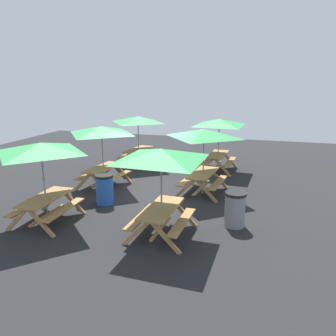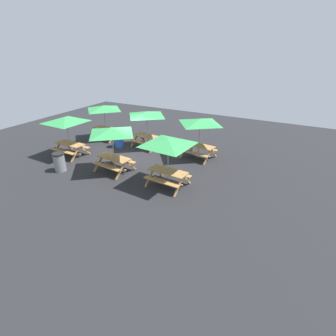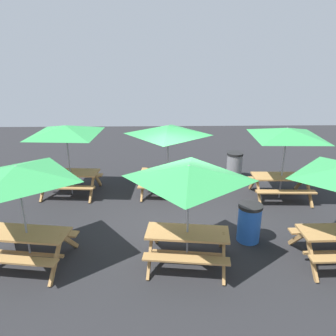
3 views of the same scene
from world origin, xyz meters
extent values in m
plane|color=#232326|center=(0.00, 0.00, 0.00)|extent=(24.00, 24.00, 0.00)
cube|color=#A87A44|center=(3.51, -1.91, 0.74)|extent=(1.85, 0.83, 0.05)
cube|color=#A87A44|center=(3.47, -2.46, 0.45)|extent=(1.81, 0.39, 0.04)
cube|color=#A87A44|center=(3.55, -1.36, 0.45)|extent=(1.81, 0.39, 0.04)
cube|color=#A87A44|center=(2.71, -2.22, 0.37)|extent=(0.12, 0.80, 0.81)
cube|color=#A87A44|center=(2.76, -1.49, 0.37)|extent=(0.12, 0.80, 0.81)
cube|color=#A87A44|center=(4.26, -2.33, 0.37)|extent=(0.12, 0.80, 0.81)
cube|color=#A87A44|center=(4.32, -1.60, 0.37)|extent=(0.12, 0.80, 0.81)
cube|color=#A87A44|center=(3.51, -1.91, 0.22)|extent=(1.56, 0.18, 0.06)
cylinder|color=gray|center=(3.51, -1.91, 1.15)|extent=(0.04, 0.04, 2.30)
pyramid|color=green|center=(3.51, -1.91, 2.16)|extent=(2.82, 2.82, 0.28)
cube|color=#A87A44|center=(0.33, -1.82, 0.74)|extent=(1.87, 0.90, 0.05)
cube|color=#A87A44|center=(0.27, -2.36, 0.45)|extent=(1.82, 0.46, 0.04)
cube|color=#A87A44|center=(0.39, -1.27, 0.45)|extent=(1.82, 0.46, 0.04)
cube|color=#A87A44|center=(-0.48, -2.09, 0.37)|extent=(0.15, 0.80, 0.81)
cube|color=#A87A44|center=(-0.40, -1.37, 0.37)|extent=(0.15, 0.80, 0.81)
cube|color=#A87A44|center=(1.07, -2.27, 0.37)|extent=(0.15, 0.80, 0.81)
cube|color=#A87A44|center=(1.15, -1.54, 0.37)|extent=(0.15, 0.80, 0.81)
cube|color=#A87A44|center=(0.33, -1.82, 0.22)|extent=(1.56, 0.25, 0.06)
cylinder|color=gray|center=(0.33, -1.82, 1.15)|extent=(0.04, 0.04, 2.30)
pyramid|color=green|center=(0.33, -1.82, 2.16)|extent=(2.21, 2.21, 0.28)
cube|color=#A87A44|center=(3.49, 1.84, 0.74)|extent=(1.88, 0.95, 0.05)
cube|color=#A87A44|center=(3.41, 1.30, 0.45)|extent=(1.82, 0.52, 0.04)
cube|color=#A87A44|center=(3.57, 2.39, 0.45)|extent=(1.82, 0.52, 0.04)
cube|color=#A87A44|center=(2.67, 1.59, 0.37)|extent=(0.17, 0.80, 0.81)
cube|color=#A87A44|center=(2.77, 2.32, 0.37)|extent=(0.17, 0.80, 0.81)
cube|color=#A87A44|center=(4.21, 1.37, 0.37)|extent=(0.17, 0.80, 0.81)
cube|color=#A87A44|center=(4.32, 2.09, 0.37)|extent=(0.17, 0.80, 0.81)
cube|color=#A87A44|center=(3.49, 1.84, 0.22)|extent=(1.55, 0.29, 0.06)
cylinder|color=gray|center=(3.49, 1.84, 1.15)|extent=(0.04, 0.04, 2.30)
pyramid|color=green|center=(3.49, 1.84, 2.16)|extent=(2.27, 2.27, 0.28)
cube|color=#A87A44|center=(0.00, 1.90, 0.74)|extent=(1.87, 0.92, 0.05)
cube|color=#A87A44|center=(-0.07, 1.36, 0.45)|extent=(1.82, 0.48, 0.04)
cube|color=#A87A44|center=(0.06, 2.45, 0.45)|extent=(1.82, 0.48, 0.04)
cube|color=#A87A44|center=(-0.82, 1.64, 0.37)|extent=(0.16, 0.80, 0.81)
cube|color=#A87A44|center=(-0.73, 2.36, 0.37)|extent=(0.16, 0.80, 0.81)
cube|color=#A87A44|center=(0.72, 1.44, 0.37)|extent=(0.16, 0.80, 0.81)
cube|color=#A87A44|center=(0.82, 2.17, 0.37)|extent=(0.16, 0.80, 0.81)
cube|color=#A87A44|center=(0.00, 1.90, 0.22)|extent=(1.56, 0.26, 0.06)
cylinder|color=gray|center=(0.00, 1.90, 1.15)|extent=(0.04, 0.04, 2.30)
pyramid|color=green|center=(0.00, 1.90, 2.16)|extent=(2.23, 2.23, 0.28)
cube|color=#A87A44|center=(-3.38, 1.95, 0.74)|extent=(1.81, 0.73, 0.05)
cube|color=#A87A44|center=(-3.37, 1.40, 0.45)|extent=(1.80, 0.29, 0.04)
cube|color=#A87A44|center=(-3.39, 2.50, 0.45)|extent=(1.80, 0.29, 0.04)
cube|color=#A87A44|center=(-4.16, 1.57, 0.37)|extent=(0.07, 0.80, 0.81)
cube|color=#A87A44|center=(-4.17, 2.30, 0.37)|extent=(0.07, 0.80, 0.81)
cube|color=#A87A44|center=(-2.60, 1.60, 0.37)|extent=(0.07, 0.80, 0.81)
cube|color=#A87A44|center=(-2.61, 2.33, 0.37)|extent=(0.07, 0.80, 0.81)
cube|color=#A87A44|center=(-3.38, 1.95, 0.22)|extent=(1.56, 0.09, 0.06)
cylinder|color=gray|center=(-3.38, 1.95, 1.15)|extent=(0.04, 0.04, 2.30)
pyramid|color=green|center=(-3.38, 1.95, 2.16)|extent=(2.03, 2.03, 0.28)
cube|color=#A87A44|center=(-3.24, -1.40, 0.74)|extent=(1.82, 0.76, 0.05)
cube|color=#A87A44|center=(-3.26, -1.95, 0.45)|extent=(1.81, 0.32, 0.04)
cube|color=#A87A44|center=(-3.22, -0.85, 0.45)|extent=(1.81, 0.32, 0.04)
cube|color=#A87A44|center=(-4.03, -1.74, 0.37)|extent=(0.09, 0.80, 0.81)
cube|color=#A87A44|center=(-4.01, -1.01, 0.37)|extent=(0.09, 0.80, 0.81)
cube|color=#A87A44|center=(-2.48, -1.79, 0.37)|extent=(0.09, 0.80, 0.81)
cube|color=#A87A44|center=(-2.45, -1.06, 0.37)|extent=(0.09, 0.80, 0.81)
cube|color=#A87A44|center=(-3.24, -1.40, 0.22)|extent=(1.56, 0.13, 0.06)
cylinder|color=gray|center=(-3.24, -1.40, 1.15)|extent=(0.04, 0.04, 2.30)
pyramid|color=green|center=(-3.24, -1.40, 2.16)|extent=(2.83, 2.83, 0.28)
cylinder|color=blue|center=(-1.60, 1.05, 0.45)|extent=(0.56, 0.56, 0.90)
cylinder|color=black|center=(-1.60, 1.05, 0.94)|extent=(0.59, 0.59, 0.08)
cylinder|color=gray|center=(-2.15, -3.16, 0.45)|extent=(0.56, 0.56, 0.90)
cylinder|color=black|center=(-2.15, -3.16, 0.94)|extent=(0.59, 0.59, 0.08)
camera|label=1|loc=(-10.68, -3.74, 3.91)|focal=35.00mm
camera|label=2|loc=(8.56, -11.34, 6.00)|focal=28.00mm
camera|label=3|loc=(0.58, 8.11, 4.50)|focal=35.00mm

